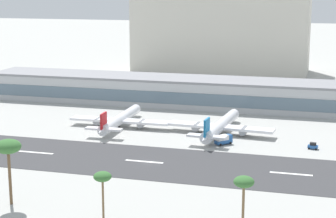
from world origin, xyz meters
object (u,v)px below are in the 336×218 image
Objects in this scene: terminal_building at (197,92)px; service_box_truck_0 at (224,139)px; distant_hotel_block at (221,31)px; palm_tree_1 at (244,184)px; palm_tree_0 at (103,178)px; palm_tree_2 at (8,148)px; service_baggage_tug_1 at (313,146)px; airliner_red_tail_gate_0 at (119,120)px; airliner_blue_tail_gate_1 at (220,126)px.

terminal_building reaches higher than service_box_truck_0.
terminal_building is 64.55m from service_box_truck_0.
distant_hotel_block is 8.34× the size of palm_tree_1.
palm_tree_0 is 0.69× the size of palm_tree_2.
terminal_building is 77.93m from service_baggage_tug_1.
palm_tree_1 reaches higher than airliner_red_tail_gate_0.
distant_hotel_block is at bearing 95.07° from terminal_building.
service_box_truck_0 is 1.79× the size of service_baggage_tug_1.
airliner_red_tail_gate_0 is at bearing 91.09° from palm_tree_2.
distant_hotel_block is 158.18m from airliner_red_tail_gate_0.
terminal_building reaches higher than airliner_blue_tail_gate_1.
terminal_building is 51.51m from airliner_blue_tail_gate_1.
distant_hotel_block is at bearing 88.00° from palm_tree_2.
airliner_blue_tail_gate_1 is at bearing 58.40° from service_box_truck_0.
service_baggage_tug_1 is 0.26× the size of palm_tree_1.
palm_tree_1 is at bearing -1.73° from palm_tree_2.
distant_hotel_block is 239.91m from palm_tree_0.
airliner_red_tail_gate_0 is at bearing -1.00° from service_baggage_tug_1.
airliner_red_tail_gate_0 is 3.87× the size of palm_tree_0.
palm_tree_1 is (-12.71, -71.29, 10.12)m from service_baggage_tug_1.
palm_tree_1 is (20.08, -81.58, 8.15)m from airliner_blue_tail_gate_1.
service_baggage_tug_1 is 0.21× the size of palm_tree_2.
terminal_building is at bearing -84.93° from distant_hotel_block.
airliner_red_tail_gate_0 reaches higher than service_box_truck_0.
service_box_truck_0 is at bearing 103.38° from palm_tree_1.
airliner_red_tail_gate_0 is 3.38× the size of palm_tree_1.
service_box_truck_0 is at bearing 77.53° from palm_tree_0.
airliner_red_tail_gate_0 is at bearing 94.11° from airliner_blue_tail_gate_1.
airliner_blue_tail_gate_1 is (18.89, -47.81, -3.17)m from terminal_building.
palm_tree_1 reaches higher than service_box_truck_0.
palm_tree_2 is (-25.03, 2.35, 4.45)m from palm_tree_0.
palm_tree_0 is at bearing -5.36° from palm_tree_2.
palm_tree_2 is at bearing 174.64° from palm_tree_0.
terminal_building is 15.11× the size of palm_tree_1.
palm_tree_1 is 0.78× the size of palm_tree_2.
distant_hotel_block reaches higher than service_baggage_tug_1.
terminal_building is 57.30× the size of service_baggage_tug_1.
palm_tree_2 reaches higher than service_baggage_tug_1.
airliner_blue_tail_gate_1 is (28.55, -156.65, -21.68)m from distant_hotel_block.
airliner_blue_tail_gate_1 is at bearing -68.44° from terminal_building.
palm_tree_2 is at bearing -97.98° from terminal_building.
airliner_blue_tail_gate_1 is 2.78× the size of palm_tree_2.
terminal_building reaches higher than service_baggage_tug_1.
terminal_building is 51.44m from airliner_red_tail_gate_0.
airliner_red_tail_gate_0 is 86.94m from palm_tree_0.
service_box_truck_0 is 79.53m from palm_tree_2.
airliner_red_tail_gate_0 is (-19.43, -47.52, -3.31)m from terminal_building.
distant_hotel_block is 2.36× the size of airliner_blue_tail_gate_1.
airliner_blue_tail_gate_1 is 7.49× the size of service_box_truck_0.
service_baggage_tug_1 is (51.68, -58.10, -5.14)m from terminal_building.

